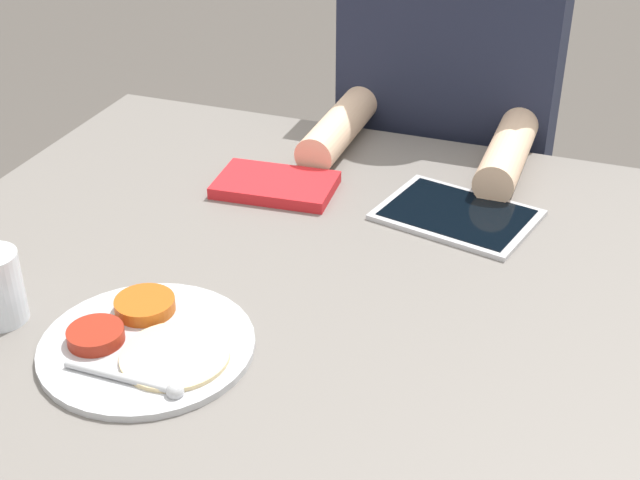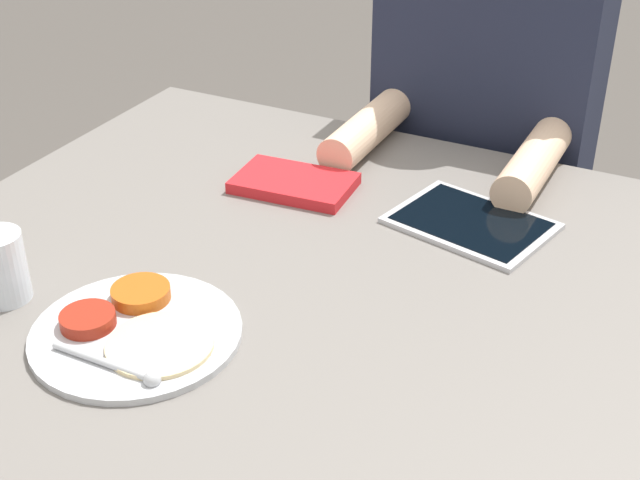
# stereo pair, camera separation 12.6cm
# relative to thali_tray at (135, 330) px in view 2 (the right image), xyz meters

# --- Properties ---
(dining_table) EXTENTS (1.24, 1.09, 0.76)m
(dining_table) POSITION_rel_thali_tray_xyz_m (0.14, 0.22, -0.39)
(dining_table) COLOR slate
(dining_table) RESTS_ON ground_plane
(thali_tray) EXTENTS (0.28, 0.28, 0.03)m
(thali_tray) POSITION_rel_thali_tray_xyz_m (0.00, 0.00, 0.00)
(thali_tray) COLOR #B7BABF
(thali_tray) RESTS_ON dining_table
(red_notebook) EXTENTS (0.21, 0.14, 0.02)m
(red_notebook) POSITION_rel_thali_tray_xyz_m (-0.01, 0.46, -0.00)
(red_notebook) COLOR silver
(red_notebook) RESTS_ON dining_table
(tablet_device) EXTENTS (0.27, 0.22, 0.01)m
(tablet_device) POSITION_rel_thali_tray_xyz_m (0.30, 0.48, -0.00)
(tablet_device) COLOR #B7B7BC
(tablet_device) RESTS_ON dining_table
(person_diner) EXTENTS (0.42, 0.48, 1.25)m
(person_diner) POSITION_rel_thali_tray_xyz_m (0.19, 0.90, -0.18)
(person_diner) COLOR black
(person_diner) RESTS_ON ground_plane
(drinking_glass) EXTENTS (0.07, 0.07, 0.10)m
(drinking_glass) POSITION_rel_thali_tray_xyz_m (-0.21, -0.01, 0.04)
(drinking_glass) COLOR silver
(drinking_glass) RESTS_ON dining_table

